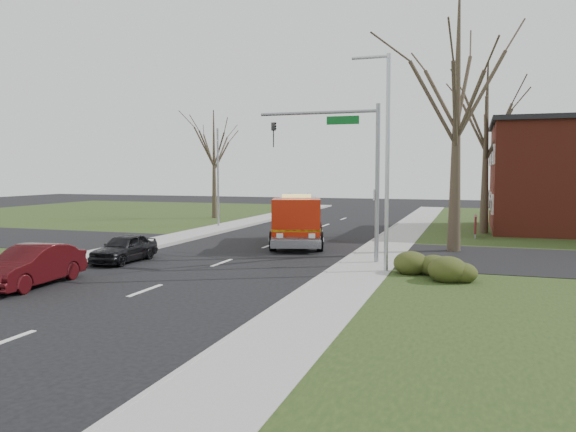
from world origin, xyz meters
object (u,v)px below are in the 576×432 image
(traffic_signal_mast, at_px, (347,154))
(fire_engine, at_px, (297,221))
(parked_car_maroon, at_px, (124,248))
(parked_car_gray, at_px, (32,266))

(traffic_signal_mast, xyz_separation_m, fire_engine, (-3.86, 5.22, -3.42))
(parked_car_maroon, height_order, parked_car_gray, parked_car_gray)
(parked_car_maroon, relative_size, parked_car_gray, 0.84)
(traffic_signal_mast, bearing_deg, parked_car_maroon, -164.77)
(parked_car_maroon, bearing_deg, traffic_signal_mast, 15.51)
(parked_car_maroon, distance_m, parked_car_gray, 5.46)
(fire_engine, relative_size, parked_car_maroon, 2.05)
(traffic_signal_mast, relative_size, parked_car_maroon, 1.88)
(traffic_signal_mast, xyz_separation_m, parked_car_maroon, (-9.41, -2.56, -4.09))
(traffic_signal_mast, bearing_deg, parked_car_gray, -139.56)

